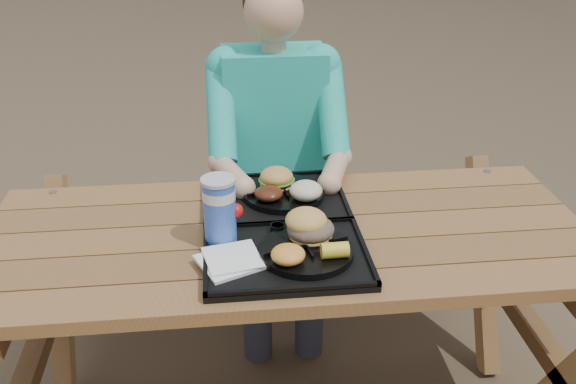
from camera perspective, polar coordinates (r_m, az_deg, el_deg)
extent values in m
cube|color=black|center=(1.77, -0.17, -5.84)|extent=(0.45, 0.35, 0.02)
cube|color=black|center=(2.06, -1.20, -0.80)|extent=(0.45, 0.35, 0.02)
cylinder|color=black|center=(1.76, 1.64, -5.27)|extent=(0.26, 0.26, 0.02)
cylinder|color=black|center=(2.06, -0.40, -0.13)|extent=(0.26, 0.26, 0.02)
cube|color=white|center=(1.73, -5.28, -6.12)|extent=(0.20, 0.20, 0.02)
cylinder|color=blue|center=(1.79, -6.09, -1.74)|extent=(0.09, 0.09, 0.18)
cylinder|color=black|center=(1.86, -0.93, -3.27)|extent=(0.04, 0.04, 0.03)
cylinder|color=yellow|center=(1.86, 1.57, -3.09)|extent=(0.05, 0.05, 0.03)
ellipsoid|color=#FAAB42|center=(1.68, 0.01, -5.57)|extent=(0.09, 0.09, 0.05)
cube|color=black|center=(2.06, -6.06, -0.54)|extent=(0.04, 0.17, 0.01)
ellipsoid|color=#4F230F|center=(1.99, -1.73, -0.12)|extent=(0.09, 0.09, 0.04)
ellipsoid|color=beige|center=(1.99, 1.60, 0.13)|extent=(0.10, 0.10, 0.06)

